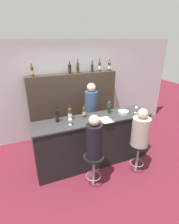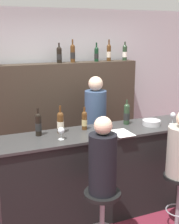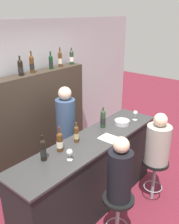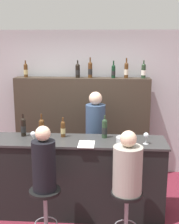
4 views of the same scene
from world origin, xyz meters
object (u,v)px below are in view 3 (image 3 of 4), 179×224
guest_seated_left (120,173)px  bar_stool_right (155,170)px  wine_bottle_counter_3 (103,119)px  wine_bottle_backbar_2 (32,64)px  bartender (67,138)px  wine_bottle_counter_2 (76,134)px  guest_seated_right (158,142)px  wine_bottle_backbar_5 (72,57)px  metal_bowl (122,122)px  wine_bottle_counter_1 (60,142)px  wine_glass_0 (70,152)px  wine_bottle_backbar_1 (20,68)px  bar_stool_left (118,207)px  wine_bottle_counter_0 (43,150)px  wine_glass_1 (135,113)px  wine_bottle_backbar_3 (51,62)px  wine_bottle_backbar_4 (60,59)px

guest_seated_left → bar_stool_right: guest_seated_left is taller
guest_seated_left → wine_bottle_counter_3: bearing=47.5°
wine_bottle_backbar_2 → bartender: bearing=-78.2°
wine_bottle_counter_2 → guest_seated_right: 1.18m
wine_bottle_counter_3 → wine_bottle_backbar_5: size_ratio=1.05×
wine_bottle_counter_3 → guest_seated_left: (-0.70, -0.76, -0.21)m
metal_bowl → wine_bottle_backbar_5: bearing=75.4°
guest_seated_right → bartender: bearing=107.8°
wine_bottle_counter_1 → bartender: 1.06m
wine_bottle_counter_1 → bartender: bartender is taller
wine_glass_0 → wine_bottle_counter_3: bearing=13.6°
wine_bottle_backbar_1 → metal_bowl: (0.77, -1.37, -0.78)m
metal_bowl → bar_stool_left: size_ratio=0.34×
wine_bottle_counter_0 → bar_stool_right: 1.77m
wine_bottle_counter_0 → wine_bottle_counter_3: size_ratio=1.01×
wine_bottle_backbar_2 → guest_seated_right: 2.25m
wine_bottle_backbar_2 → wine_glass_0: bearing=-115.0°
wine_bottle_counter_2 → metal_bowl: wine_bottle_counter_2 is taller
bar_stool_right → wine_glass_1: bearing=63.8°
wine_bottle_backbar_3 → wine_bottle_counter_2: bearing=-120.1°
wine_bottle_counter_0 → guest_seated_left: 0.91m
wine_bottle_backbar_5 → wine_bottle_counter_1: bearing=-141.4°
bar_stool_left → wine_glass_1: bearing=23.1°
wine_glass_0 → bar_stool_right: 1.50m
wine_bottle_counter_3 → guest_seated_left: guest_seated_left is taller
wine_glass_1 → guest_seated_right: bearing=-116.2°
wine_glass_1 → bartender: 1.19m
wine_bottle_backbar_1 → guest_seated_left: bearing=-95.9°
wine_bottle_backbar_1 → wine_glass_0: (-0.45, -1.44, -0.72)m
wine_bottle_counter_3 → wine_bottle_backbar_3: (0.12, 1.21, 0.67)m
wine_bottle_backbar_1 → guest_seated_right: size_ratio=0.39×
wine_bottle_backbar_1 → wine_bottle_backbar_4: bearing=0.0°
wine_bottle_counter_1 → wine_bottle_backbar_5: bearing=38.6°
wine_bottle_backbar_4 → bartender: wine_bottle_backbar_4 is taller
wine_bottle_backbar_3 → bar_stool_right: wine_bottle_backbar_3 is taller
bar_stool_left → guest_seated_right: guest_seated_right is taller
bar_stool_left → guest_seated_right: bearing=-0.0°
wine_bottle_counter_3 → bartender: size_ratio=0.19×
bartender → bar_stool_right: bearing=-72.2°
wine_bottle_counter_2 → guest_seated_right: size_ratio=0.37×
wine_bottle_backbar_2 → bartender: 1.31m
wine_bottle_counter_3 → guest_seated_right: bearing=-69.5°
wine_bottle_backbar_3 → bar_stool_left: size_ratio=0.44×
wine_bottle_backbar_3 → metal_bowl: (0.15, -1.37, -0.78)m
wine_bottle_counter_1 → wine_bottle_counter_3: size_ratio=1.03×
wine_bottle_backbar_3 → wine_glass_1: 1.65m
wine_bottle_counter_2 → metal_bowl: size_ratio=1.23×
wine_bottle_backbar_3 → wine_glass_1: size_ratio=1.91×
wine_glass_1 → bartender: (-0.70, 0.85, -0.44)m
wine_bottle_backbar_4 → guest_seated_right: wine_bottle_backbar_4 is taller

